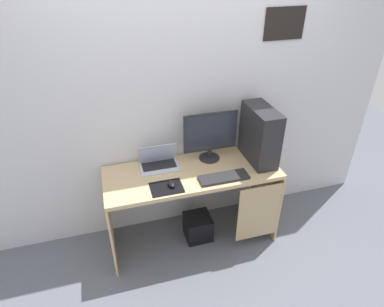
{
  "coord_description": "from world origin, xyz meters",
  "views": [
    {
      "loc": [
        -0.64,
        -2.23,
        2.38
      ],
      "look_at": [
        0.0,
        0.0,
        0.94
      ],
      "focal_mm": 30.7,
      "sensor_mm": 36.0,
      "label": 1
    }
  ],
  "objects_px": {
    "pc_tower": "(260,135)",
    "mouse_left": "(172,184)",
    "monitor": "(210,135)",
    "laptop": "(159,162)",
    "subwoofer": "(198,227)",
    "keyboard": "(224,177)"
  },
  "relations": [
    {
      "from": "laptop",
      "to": "mouse_left",
      "type": "relative_size",
      "value": 3.48
    },
    {
      "from": "laptop",
      "to": "subwoofer",
      "type": "distance_m",
      "value": 0.77
    },
    {
      "from": "pc_tower",
      "to": "laptop",
      "type": "distance_m",
      "value": 0.92
    },
    {
      "from": "pc_tower",
      "to": "keyboard",
      "type": "bearing_deg",
      "value": -153.07
    },
    {
      "from": "laptop",
      "to": "subwoofer",
      "type": "bearing_deg",
      "value": -30.63
    },
    {
      "from": "keyboard",
      "to": "mouse_left",
      "type": "bearing_deg",
      "value": 177.39
    },
    {
      "from": "pc_tower",
      "to": "subwoofer",
      "type": "height_order",
      "value": "pc_tower"
    },
    {
      "from": "monitor",
      "to": "laptop",
      "type": "relative_size",
      "value": 1.45
    },
    {
      "from": "monitor",
      "to": "laptop",
      "type": "height_order",
      "value": "monitor"
    },
    {
      "from": "pc_tower",
      "to": "subwoofer",
      "type": "distance_m",
      "value": 1.06
    },
    {
      "from": "laptop",
      "to": "subwoofer",
      "type": "relative_size",
      "value": 1.37
    },
    {
      "from": "pc_tower",
      "to": "keyboard",
      "type": "relative_size",
      "value": 1.19
    },
    {
      "from": "laptop",
      "to": "pc_tower",
      "type": "bearing_deg",
      "value": -8.51
    },
    {
      "from": "monitor",
      "to": "mouse_left",
      "type": "height_order",
      "value": "monitor"
    },
    {
      "from": "monitor",
      "to": "laptop",
      "type": "distance_m",
      "value": 0.51
    },
    {
      "from": "pc_tower",
      "to": "monitor",
      "type": "relative_size",
      "value": 1.03
    },
    {
      "from": "mouse_left",
      "to": "pc_tower",
      "type": "bearing_deg",
      "value": 12.34
    },
    {
      "from": "laptop",
      "to": "keyboard",
      "type": "bearing_deg",
      "value": -34.89
    },
    {
      "from": "pc_tower",
      "to": "mouse_left",
      "type": "xyz_separation_m",
      "value": [
        -0.84,
        -0.18,
        -0.23
      ]
    },
    {
      "from": "subwoofer",
      "to": "laptop",
      "type": "bearing_deg",
      "value": 149.37
    },
    {
      "from": "mouse_left",
      "to": "subwoofer",
      "type": "height_order",
      "value": "mouse_left"
    },
    {
      "from": "monitor",
      "to": "subwoofer",
      "type": "relative_size",
      "value": 1.98
    }
  ]
}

